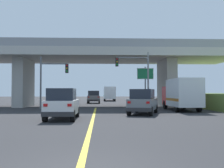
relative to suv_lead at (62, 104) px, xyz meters
The scene contains 11 objects.
ground 16.22m from the suv_lead, 82.97° to the left, with size 160.00×160.00×0.00m, color #2B2B2D.
overpass_bridge 16.83m from the suv_lead, 82.97° to the left, with size 34.33×9.39×7.63m.
lane_divider_stripe 2.34m from the suv_lead, 20.57° to the left, with size 0.20×25.08×0.01m, color yellow.
suv_lead is the anchor object (origin of this frame).
suv_crossing 7.12m from the suv_lead, 33.67° to the left, with size 3.17×4.94×2.02m.
box_truck 13.06m from the suv_lead, 37.78° to the left, with size 2.33×6.55×3.04m.
sedan_oncoming 26.75m from the suv_lead, 86.86° to the left, with size 2.04×4.66×2.02m.
traffic_signal_nearside 13.47m from the suv_lead, 60.29° to the left, with size 3.65×0.36×6.12m.
traffic_signal_farside 11.38m from the suv_lead, 104.29° to the left, with size 2.96×0.36×5.52m.
highway_sign 15.14m from the suv_lead, 59.37° to the left, with size 1.87×0.17×4.67m.
semi_truck_distant 39.07m from the suv_lead, 83.48° to the left, with size 2.33×7.39×2.89m.
Camera 1 is at (0.46, -6.25, 1.78)m, focal length 43.96 mm.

